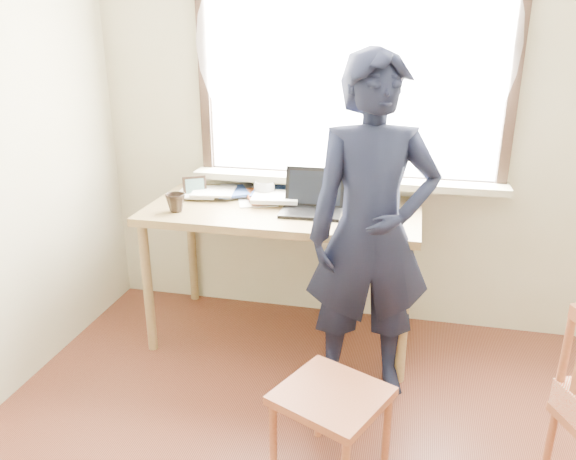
% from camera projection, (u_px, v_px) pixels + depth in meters
% --- Properties ---
extents(room_shell, '(3.52, 4.02, 2.61)m').
position_uv_depth(room_shell, '(340.00, 90.00, 1.49)').
color(room_shell, beige).
rests_on(room_shell, ground).
extents(desk, '(1.54, 0.77, 0.82)m').
position_uv_depth(desk, '(283.00, 221.00, 3.21)').
color(desk, olive).
rests_on(desk, ground).
extents(laptop, '(0.34, 0.28, 0.23)m').
position_uv_depth(laptop, '(313.00, 202.00, 3.10)').
color(laptop, black).
rests_on(laptop, desk).
extents(mug_white, '(0.14, 0.14, 0.10)m').
position_uv_depth(mug_white, '(265.00, 189.00, 3.34)').
color(mug_white, white).
rests_on(mug_white, desk).
extents(mug_dark, '(0.13, 0.13, 0.10)m').
position_uv_depth(mug_dark, '(176.00, 203.00, 3.10)').
color(mug_dark, black).
rests_on(mug_dark, desk).
extents(mouse, '(0.10, 0.07, 0.04)m').
position_uv_depth(mouse, '(364.00, 215.00, 2.99)').
color(mouse, black).
rests_on(mouse, desk).
extents(desk_clutter, '(0.87, 0.47, 0.05)m').
position_uv_depth(desk_clutter, '(255.00, 191.00, 3.39)').
color(desk_clutter, white).
rests_on(desk_clutter, desk).
extents(book_a, '(0.29, 0.33, 0.03)m').
position_uv_depth(book_a, '(220.00, 192.00, 3.43)').
color(book_a, white).
rests_on(book_a, desk).
extents(book_b, '(0.26, 0.30, 0.02)m').
position_uv_depth(book_b, '(357.00, 199.00, 3.29)').
color(book_b, white).
rests_on(book_b, desk).
extents(picture_frame, '(0.13, 0.09, 0.11)m').
position_uv_depth(picture_frame, '(195.00, 187.00, 3.38)').
color(picture_frame, black).
rests_on(picture_frame, desk).
extents(work_chair, '(0.52, 0.52, 0.41)m').
position_uv_depth(work_chair, '(331.00, 405.00, 2.28)').
color(work_chair, '#9D5533').
rests_on(work_chair, ground).
extents(person, '(0.71, 0.55, 1.71)m').
position_uv_depth(person, '(371.00, 233.00, 2.69)').
color(person, black).
rests_on(person, ground).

